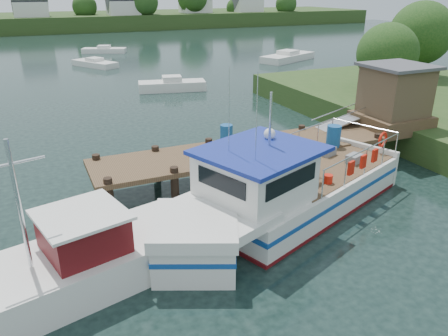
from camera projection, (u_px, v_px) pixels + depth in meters
name	position (u px, v px, depth m)	size (l,w,h in m)	color
ground_plane	(231.00, 180.00, 19.43)	(160.00, 160.00, 0.00)	black
far_shore	(58.00, 19.00, 88.02)	(140.00, 42.55, 9.22)	#2D451C
dock	(353.00, 115.00, 21.05)	(16.60, 3.00, 4.78)	brown
lobster_boat	(281.00, 193.00, 15.76)	(11.70, 6.92, 5.79)	silver
work_boat	(52.00, 273.00, 11.87)	(8.92, 4.45, 4.68)	silver
moored_far	(104.00, 50.00, 57.15)	(5.86, 3.85, 0.94)	silver
moored_b	(172.00, 85.00, 36.12)	(5.72, 2.98, 1.20)	silver
moored_c	(288.00, 57.00, 50.82)	(7.99, 5.49, 1.20)	silver
moored_d	(95.00, 63.00, 47.11)	(4.44, 5.78, 0.95)	silver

